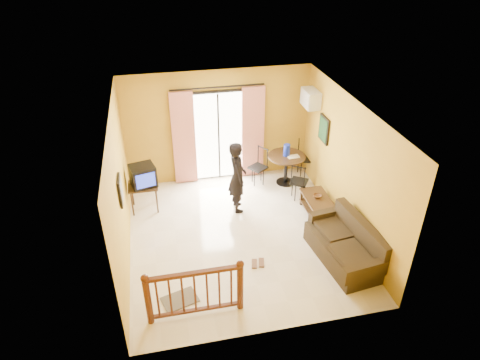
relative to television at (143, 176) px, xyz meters
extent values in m
plane|color=beige|center=(1.87, -1.42, -0.88)|extent=(5.00, 5.00, 0.00)
plane|color=white|center=(1.87, -1.42, 1.92)|extent=(5.00, 5.00, 0.00)
plane|color=#B78C23|center=(1.87, 1.08, 0.52)|extent=(4.50, 0.00, 4.50)
plane|color=#B78C23|center=(1.87, -3.92, 0.52)|extent=(4.50, 0.00, 4.50)
plane|color=#B78C23|center=(-0.38, -1.42, 0.52)|extent=(0.00, 5.00, 5.00)
plane|color=#B78C23|center=(4.12, -1.42, 0.52)|extent=(0.00, 5.00, 5.00)
cube|color=black|center=(1.87, 1.07, 0.27)|extent=(1.34, 0.03, 2.34)
cube|color=white|center=(1.87, 1.03, 0.27)|extent=(1.20, 0.04, 2.20)
cube|color=black|center=(1.87, 1.01, 0.27)|extent=(0.04, 0.02, 2.20)
cube|color=beige|center=(1.02, 0.98, 0.32)|extent=(0.55, 0.08, 2.35)
cube|color=beige|center=(2.72, 0.98, 0.32)|extent=(0.55, 0.08, 2.35)
cylinder|color=black|center=(1.87, 0.98, 1.54)|extent=(2.20, 0.04, 0.04)
cube|color=black|center=(-0.03, 0.00, -0.26)|extent=(0.64, 0.54, 0.04)
cylinder|color=black|center=(-0.30, -0.21, -0.57)|extent=(0.04, 0.04, 0.62)
cylinder|color=black|center=(0.24, -0.21, -0.57)|extent=(0.04, 0.04, 0.62)
cylinder|color=black|center=(-0.30, 0.22, -0.57)|extent=(0.04, 0.04, 0.62)
cylinder|color=black|center=(0.24, 0.22, -0.57)|extent=(0.04, 0.04, 0.62)
cube|color=black|center=(0.00, 0.00, 0.00)|extent=(0.62, 0.58, 0.47)
cube|color=blue|center=(0.06, -0.23, 0.00)|extent=(0.41, 0.12, 0.33)
cube|color=black|center=(-0.35, -1.62, 0.67)|extent=(0.04, 0.42, 0.52)
cube|color=#59574D|center=(-0.33, -1.62, 0.67)|extent=(0.01, 0.34, 0.44)
cylinder|color=black|center=(3.44, 0.43, -0.13)|extent=(0.92, 0.92, 0.04)
cylinder|color=black|center=(3.44, 0.43, -0.50)|extent=(0.08, 0.08, 0.75)
cylinder|color=black|center=(3.44, 0.43, -0.86)|extent=(0.45, 0.45, 0.03)
cylinder|color=#1224A9|center=(3.43, 0.43, 0.04)|extent=(0.16, 0.16, 0.30)
cube|color=beige|center=(3.58, 0.33, -0.10)|extent=(0.29, 0.19, 0.02)
cube|color=silver|center=(3.97, 0.53, 1.27)|extent=(0.30, 0.60, 0.40)
cube|color=gray|center=(3.82, 0.53, 1.27)|extent=(0.02, 0.56, 0.36)
cube|color=black|center=(4.09, -0.12, 0.77)|extent=(0.04, 0.50, 0.60)
cube|color=black|center=(4.06, -0.12, 0.77)|extent=(0.01, 0.42, 0.52)
cube|color=black|center=(3.72, -1.02, -0.47)|extent=(0.54, 0.96, 0.04)
cube|color=black|center=(3.72, -1.02, -0.75)|extent=(0.50, 0.92, 0.03)
cube|color=black|center=(3.50, -1.45, -0.67)|extent=(0.05, 0.05, 0.41)
cube|color=black|center=(3.93, -1.45, -0.67)|extent=(0.05, 0.05, 0.41)
cube|color=black|center=(3.50, -0.59, -0.67)|extent=(0.05, 0.05, 0.41)
cube|color=black|center=(3.93, -0.59, -0.67)|extent=(0.05, 0.05, 0.41)
imported|color=#52321C|center=(3.72, -0.98, -0.42)|extent=(0.25, 0.25, 0.06)
cube|color=black|center=(3.67, -2.56, -0.67)|extent=(1.05, 1.78, 0.42)
cube|color=black|center=(3.99, -2.56, -0.30)|extent=(0.40, 1.70, 0.58)
cube|color=black|center=(3.67, -3.38, -0.44)|extent=(0.86, 0.27, 0.32)
cube|color=black|center=(3.67, -1.74, -0.44)|extent=(0.86, 0.27, 0.32)
cube|color=black|center=(3.62, -2.93, -0.42)|extent=(0.66, 0.75, 0.11)
cube|color=black|center=(3.62, -2.19, -0.42)|extent=(0.66, 0.75, 0.11)
imported|color=black|center=(2.03, -0.42, -0.04)|extent=(0.40, 0.61, 1.67)
cylinder|color=#471E0F|center=(-0.03, -3.32, -0.42)|extent=(0.11, 0.11, 0.92)
cylinder|color=#471E0F|center=(1.47, -3.32, -0.42)|extent=(0.11, 0.11, 0.92)
sphere|color=#471E0F|center=(-0.03, -3.32, 0.09)|extent=(0.13, 0.13, 0.13)
sphere|color=#471E0F|center=(1.47, -3.32, 0.09)|extent=(0.13, 0.13, 0.13)
cube|color=#471E0F|center=(0.72, -3.32, 0.04)|extent=(1.55, 0.08, 0.06)
cube|color=#471E0F|center=(0.72, -3.32, -0.78)|extent=(1.55, 0.06, 0.05)
cube|color=#554F44|center=(0.47, -2.94, -0.87)|extent=(0.69, 0.56, 0.02)
cube|color=#52321C|center=(1.96, -2.34, -0.86)|extent=(0.16, 0.27, 0.03)
cube|color=#52321C|center=(2.10, -2.34, -0.86)|extent=(0.16, 0.27, 0.03)
camera|label=1|loc=(0.39, -8.33, 4.77)|focal=32.00mm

